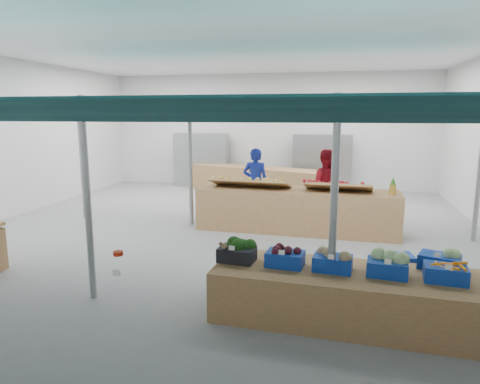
{
  "coord_description": "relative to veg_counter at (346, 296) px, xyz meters",
  "views": [
    {
      "loc": [
        2.51,
        -9.44,
        2.74
      ],
      "look_at": [
        0.73,
        -1.6,
        1.27
      ],
      "focal_mm": 32.0,
      "sensor_mm": 36.0,
      "label": 1
    }
  ],
  "objects": [
    {
      "name": "apple_heap_red",
      "position": [
        -0.14,
        4.22,
        0.82
      ],
      "size": [
        1.54,
        0.79,
        0.27
      ],
      "rotation": [
        0.0,
        0.0,
        -0.06
      ],
      "color": "#997247",
      "rests_on": "fruit_counter"
    },
    {
      "name": "veg_counter",
      "position": [
        0.0,
        0.0,
        0.0
      ],
      "size": [
        3.59,
        1.36,
        0.69
      ],
      "primitive_type": "cube",
      "rotation": [
        0.0,
        0.0,
        -0.05
      ],
      "color": "brown",
      "rests_on": "floor"
    },
    {
      "name": "fruit_counter",
      "position": [
        -1.08,
        4.36,
        0.15
      ],
      "size": [
        4.68,
        1.25,
        1.0
      ],
      "primitive_type": "cube",
      "rotation": [
        0.0,
        0.0,
        -0.03
      ],
      "color": "brown",
      "rests_on": "floor"
    },
    {
      "name": "crate_carrots",
      "position": [
        1.18,
        -0.06,
        0.46
      ],
      "size": [
        0.53,
        0.43,
        0.29
      ],
      "rotation": [
        0.0,
        0.0,
        -0.1
      ],
      "color": "#0D3296",
      "rests_on": "veg_counter"
    },
    {
      "name": "crate_celeriac",
      "position": [
        -0.2,
        0.01,
        0.49
      ],
      "size": [
        0.53,
        0.43,
        0.31
      ],
      "rotation": [
        0.0,
        0.0,
        -0.1
      ],
      "color": "#0D3296",
      "rests_on": "veg_counter"
    },
    {
      "name": "back_shelving_left",
      "position": [
        -5.21,
        9.9,
        0.66
      ],
      "size": [
        2.0,
        0.5,
        2.0
      ],
      "primitive_type": "cube",
      "color": "#B23F33",
      "rests_on": "floor"
    },
    {
      "name": "crate_extra",
      "position": [
        1.2,
        0.38,
        0.49
      ],
      "size": [
        0.59,
        0.51,
        0.32
      ],
      "rotation": [
        0.0,
        0.0,
        -0.37
      ],
      "color": "#0D3296",
      "rests_on": "veg_counter"
    },
    {
      "name": "crate_broccoli",
      "position": [
        -1.52,
        0.08,
        0.5
      ],
      "size": [
        0.53,
        0.43,
        0.35
      ],
      "rotation": [
        0.0,
        0.0,
        -0.1
      ],
      "color": "black",
      "rests_on": "veg_counter"
    },
    {
      "name": "pineapple",
      "position": [
        1.02,
        4.18,
        0.83
      ],
      "size": [
        0.14,
        0.14,
        0.39
      ],
      "rotation": [
        0.0,
        0.0,
        -0.06
      ],
      "color": "#8C6019",
      "rests_on": "fruit_counter"
    },
    {
      "name": "pole_grid",
      "position": [
        -1.96,
        2.15,
        1.47
      ],
      "size": [
        10.0,
        4.6,
        3.0
      ],
      "color": "gray",
      "rests_on": "floor"
    },
    {
      "name": "vendor_right",
      "position": [
        -0.48,
        5.46,
        0.59
      ],
      "size": [
        0.93,
        0.73,
        1.86
      ],
      "primitive_type": "imported",
      "rotation": [
        0.0,
        0.0,
        3.11
      ],
      "color": "maroon",
      "rests_on": "floor"
    },
    {
      "name": "apple_heap_yellow",
      "position": [
        -2.19,
        4.28,
        0.82
      ],
      "size": [
        1.94,
        0.82,
        0.27
      ],
      "rotation": [
        0.0,
        0.0,
        -0.06
      ],
      "color": "#997247",
      "rests_on": "fruit_counter"
    },
    {
      "name": "pole_ribbon",
      "position": [
        -2.7,
        -1.11,
        0.74
      ],
      "size": [
        0.12,
        0.12,
        0.28
      ],
      "color": "#AF220B",
      "rests_on": "pole_grid"
    },
    {
      "name": "floor",
      "position": [
        -2.71,
        3.9,
        -0.34
      ],
      "size": [
        13.0,
        13.0,
        0.0
      ],
      "primitive_type": "plane",
      "color": "slate",
      "rests_on": "ground"
    },
    {
      "name": "back_shelving_right",
      "position": [
        -0.71,
        9.9,
        0.66
      ],
      "size": [
        2.0,
        0.5,
        2.0
      ],
      "primitive_type": "cube",
      "color": "#B23F33",
      "rests_on": "floor"
    },
    {
      "name": "crate_beets",
      "position": [
        -0.83,
        0.04,
        0.48
      ],
      "size": [
        0.53,
        0.43,
        0.29
      ],
      "rotation": [
        0.0,
        0.0,
        -0.1
      ],
      "color": "#0D3296",
      "rests_on": "veg_counter"
    },
    {
      "name": "sparrow",
      "position": [
        -1.68,
        -0.03,
        0.59
      ],
      "size": [
        0.12,
        0.09,
        0.11
      ],
      "rotation": [
        0.0,
        0.0,
        -0.1
      ],
      "color": "brown",
      "rests_on": "crate_broccoli"
    },
    {
      "name": "crate_cabbage",
      "position": [
        0.49,
        -0.03,
        0.5
      ],
      "size": [
        0.53,
        0.43,
        0.35
      ],
      "rotation": [
        0.0,
        0.0,
        -0.1
      ],
      "color": "#0D3296",
      "rests_on": "veg_counter"
    },
    {
      "name": "hall",
      "position": [
        -2.71,
        5.34,
        2.3
      ],
      "size": [
        13.0,
        13.0,
        13.0
      ],
      "color": "silver",
      "rests_on": "ground"
    },
    {
      "name": "awnings",
      "position": [
        -1.96,
        2.15,
        2.44
      ],
      "size": [
        9.5,
        7.08,
        0.3
      ],
      "color": "#0A272A",
      "rests_on": "pole_grid"
    },
    {
      "name": "vendor_left",
      "position": [
        -2.28,
        5.46,
        0.59
      ],
      "size": [
        0.69,
        0.47,
        1.86
      ],
      "primitive_type": "imported",
      "rotation": [
        0.0,
        0.0,
        3.11
      ],
      "color": "navy",
      "rests_on": "floor"
    },
    {
      "name": "far_counter",
      "position": [
        -3.0,
        9.06,
        0.11
      ],
      "size": [
        5.07,
        2.59,
        0.9
      ],
      "primitive_type": "cube",
      "rotation": [
        0.0,
        0.0,
        -0.33
      ],
      "color": "brown",
      "rests_on": "floor"
    },
    {
      "name": "crate_stack",
      "position": [
        0.73,
        1.04,
        -0.03
      ],
      "size": [
        0.59,
        0.47,
        0.64
      ],
      "primitive_type": "cube",
      "rotation": [
        0.0,
        0.0,
        0.2
      ],
      "color": "#0D3296",
      "rests_on": "floor"
    }
  ]
}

